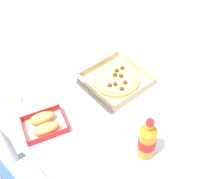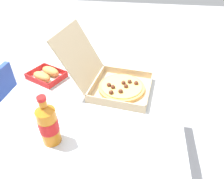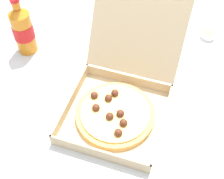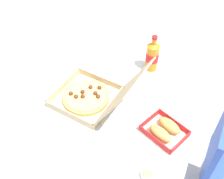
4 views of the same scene
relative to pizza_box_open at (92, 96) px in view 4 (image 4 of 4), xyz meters
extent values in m
plane|color=#B2B2B7|center=(-0.06, 0.10, -0.80)|extent=(10.00, 10.00, 0.00)
cube|color=silver|center=(-0.06, 0.10, -0.06)|extent=(1.27, 0.87, 0.03)
cylinder|color=#B7B7BC|center=(-0.63, -0.27, -0.44)|extent=(0.05, 0.05, 0.73)
cylinder|color=#B7B7BC|center=(-0.63, 0.47, -0.44)|extent=(0.05, 0.05, 0.73)
cube|color=#2D4CAD|center=(-0.11, 0.65, -0.16)|extent=(0.36, 0.04, 0.38)
cylinder|color=#B2B2B7|center=(-0.28, 0.67, -0.59)|extent=(0.03, 0.03, 0.43)
cube|color=tan|center=(0.00, -0.04, -0.04)|extent=(0.33, 0.33, 0.01)
cube|color=tan|center=(-0.02, -0.19, -0.02)|extent=(0.30, 0.04, 0.04)
cube|color=tan|center=(-0.15, -0.03, -0.02)|extent=(0.04, 0.30, 0.04)
cube|color=tan|center=(0.14, -0.06, -0.02)|extent=(0.04, 0.30, 0.04)
cube|color=tan|center=(0.01, 0.10, -0.02)|extent=(0.30, 0.04, 0.04)
cube|color=tan|center=(0.02, 0.18, 0.13)|extent=(0.31, 0.18, 0.26)
cylinder|color=tan|center=(0.00, -0.04, -0.03)|extent=(0.24, 0.24, 0.02)
cylinder|color=#EAC666|center=(0.00, -0.04, -0.02)|extent=(0.21, 0.21, 0.01)
sphere|color=#562819|center=(-0.08, 0.00, -0.01)|extent=(0.02, 0.02, 0.02)
sphere|color=#562819|center=(-0.07, -0.04, -0.01)|extent=(0.02, 0.02, 0.02)
sphere|color=#562819|center=(0.02, -0.12, -0.01)|extent=(0.02, 0.02, 0.02)
sphere|color=#562819|center=(0.03, -0.08, -0.01)|extent=(0.02, 0.02, 0.02)
sphere|color=#562819|center=(0.01, -0.05, -0.01)|extent=(0.02, 0.02, 0.02)
sphere|color=#562819|center=(-0.02, -0.07, -0.01)|extent=(0.02, 0.02, 0.02)
sphere|color=#562819|center=(-0.03, 0.00, -0.01)|extent=(0.02, 0.02, 0.02)
sphere|color=#562819|center=(-0.02, 0.02, -0.01)|extent=(0.02, 0.02, 0.02)
cube|color=white|center=(0.04, 0.39, -0.04)|extent=(0.21, 0.23, 0.00)
cube|color=red|center=(0.00, 0.31, -0.02)|extent=(0.14, 0.06, 0.03)
cube|color=red|center=(0.07, 0.48, -0.02)|extent=(0.14, 0.06, 0.03)
cube|color=red|center=(-0.03, 0.42, -0.02)|extent=(0.08, 0.18, 0.03)
cube|color=red|center=(0.10, 0.37, -0.02)|extent=(0.08, 0.18, 0.03)
ellipsoid|color=tan|center=(0.01, 0.41, -0.02)|extent=(0.10, 0.13, 0.05)
ellipsoid|color=tan|center=(0.07, 0.38, -0.02)|extent=(0.10, 0.13, 0.05)
cylinder|color=orange|center=(-0.38, 0.19, 0.03)|extent=(0.07, 0.07, 0.16)
cone|color=orange|center=(-0.38, 0.19, 0.13)|extent=(0.07, 0.07, 0.02)
cylinder|color=orange|center=(-0.38, 0.19, 0.15)|extent=(0.03, 0.03, 0.02)
cylinder|color=red|center=(-0.38, 0.19, 0.17)|extent=(0.03, 0.03, 0.01)
cylinder|color=red|center=(-0.38, 0.19, 0.04)|extent=(0.07, 0.07, 0.06)
cube|color=white|center=(-0.38, 0.38, -0.04)|extent=(0.22, 0.16, 0.00)
cube|color=white|center=(-0.58, -0.13, -0.04)|extent=(0.14, 0.14, 0.02)
cylinder|color=white|center=(0.27, 0.39, -0.04)|extent=(0.06, 0.06, 0.02)
cylinder|color=#DBBC66|center=(0.27, 0.39, -0.03)|extent=(0.05, 0.05, 0.01)
camera|label=1|loc=(-0.70, 0.74, 1.00)|focal=44.79mm
camera|label=2|loc=(-0.86, -0.13, 0.60)|focal=32.28mm
camera|label=3|loc=(0.10, -0.57, 0.76)|focal=49.98mm
camera|label=4|loc=(0.81, 0.48, 1.02)|focal=43.48mm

